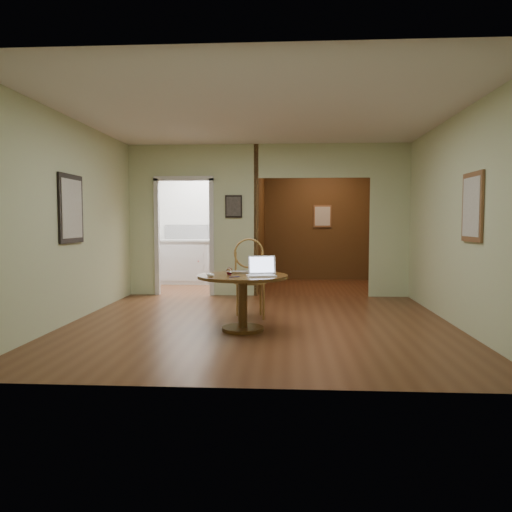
# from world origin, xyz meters

# --- Properties ---
(floor) EXTENTS (5.00, 5.00, 0.00)m
(floor) POSITION_xyz_m (0.00, 0.00, 0.00)
(floor) COLOR #4E2A16
(floor) RESTS_ON ground
(room_shell) EXTENTS (5.20, 7.50, 5.00)m
(room_shell) POSITION_xyz_m (-0.47, 3.10, 1.29)
(room_shell) COLOR silver
(room_shell) RESTS_ON ground
(dining_table) EXTENTS (1.10, 1.10, 0.69)m
(dining_table) POSITION_xyz_m (-0.18, -0.40, 0.51)
(dining_table) COLOR #5A3516
(dining_table) RESTS_ON ground
(chair) EXTENTS (0.54, 0.54, 1.10)m
(chair) POSITION_xyz_m (-0.17, 0.50, 0.61)
(chair) COLOR olive
(chair) RESTS_ON ground
(open_laptop) EXTENTS (0.38, 0.36, 0.24)m
(open_laptop) POSITION_xyz_m (0.05, -0.47, 0.75)
(open_laptop) COLOR white
(open_laptop) RESTS_ON dining_table
(closed_laptop) EXTENTS (0.37, 0.27, 0.03)m
(closed_laptop) POSITION_xyz_m (-0.17, -0.22, 0.70)
(closed_laptop) COLOR #BBBBC0
(closed_laptop) RESTS_ON dining_table
(mouse) EXTENTS (0.11, 0.09, 0.04)m
(mouse) POSITION_xyz_m (-0.54, -0.63, 0.71)
(mouse) COLOR white
(mouse) RESTS_ON dining_table
(wine_glass) EXTENTS (0.08, 0.08, 0.09)m
(wine_glass) POSITION_xyz_m (-0.35, -0.42, 0.73)
(wine_glass) COLOR white
(wine_glass) RESTS_ON dining_table
(pen) EXTENTS (0.12, 0.08, 0.01)m
(pen) POSITION_xyz_m (-0.26, -0.65, 0.69)
(pen) COLOR #0B0F53
(pen) RESTS_ON dining_table
(kitchen_cabinet) EXTENTS (2.06, 0.60, 0.94)m
(kitchen_cabinet) POSITION_xyz_m (-1.35, 4.20, 0.47)
(kitchen_cabinet) COLOR silver
(kitchen_cabinet) RESTS_ON ground
(grocery_bag) EXTENTS (0.33, 0.31, 0.27)m
(grocery_bag) POSITION_xyz_m (-0.64, 4.20, 1.07)
(grocery_bag) COLOR beige
(grocery_bag) RESTS_ON kitchen_cabinet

